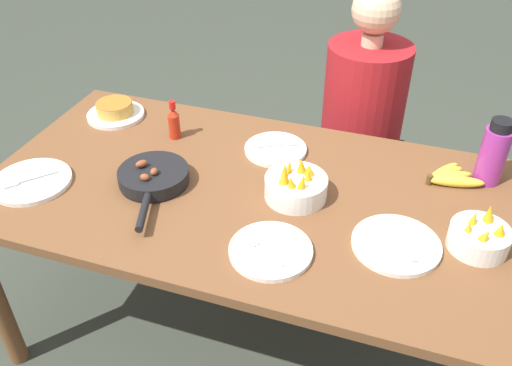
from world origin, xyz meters
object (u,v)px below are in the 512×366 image
empty_plate_far_right (276,149)px  empty_plate_mid_edge (32,181)px  empty_plate_near_front (271,251)px  water_bottle (493,153)px  empty_plate_far_left (396,244)px  fruit_bowl_citrus (480,237)px  skillet (153,177)px  frittata_plate_center (115,111)px  hot_sauce_bottle (174,122)px  fruit_bowl_mango (296,186)px  banana_bunch (449,177)px  person_figure (358,148)px

empty_plate_far_right → empty_plate_mid_edge: same height
empty_plate_near_front → water_bottle: size_ratio=1.05×
empty_plate_near_front → empty_plate_far_left: (0.34, 0.14, -0.00)m
empty_plate_far_right → water_bottle: bearing=4.4°
empty_plate_near_front → fruit_bowl_citrus: bearing=20.9°
skillet → empty_plate_far_right: 0.46m
water_bottle → fruit_bowl_citrus: bearing=-94.1°
skillet → fruit_bowl_citrus: bearing=72.4°
water_bottle → frittata_plate_center: bearing=-179.3°
water_bottle → empty_plate_far_left: bearing=-119.9°
empty_plate_far_right → hot_sauce_bottle: bearing=-175.8°
frittata_plate_center → empty_plate_near_front: size_ratio=0.94×
empty_plate_near_front → frittata_plate_center: bearing=146.3°
fruit_bowl_mango → water_bottle: (0.59, 0.30, 0.07)m
frittata_plate_center → hot_sauce_bottle: (0.30, -0.07, 0.04)m
empty_plate_far_right → empty_plate_far_left: bearing=-37.9°
empty_plate_far_left → fruit_bowl_mango: fruit_bowl_mango is taller
empty_plate_near_front → hot_sauce_bottle: hot_sauce_bottle is taller
banana_bunch → frittata_plate_center: frittata_plate_center is taller
frittata_plate_center → fruit_bowl_mango: (0.83, -0.28, 0.02)m
empty_plate_far_left → empty_plate_far_right: bearing=142.1°
frittata_plate_center → empty_plate_near_front: frittata_plate_center is taller
empty_plate_near_front → banana_bunch: bearing=48.5°
empty_plate_far_left → empty_plate_mid_edge: bearing=-176.2°
fruit_bowl_citrus → hot_sauce_bottle: size_ratio=1.13×
water_bottle → empty_plate_mid_edge: bearing=-160.6°
frittata_plate_center → fruit_bowl_mango: 0.88m
empty_plate_near_front → fruit_bowl_citrus: (0.56, 0.22, 0.03)m
fruit_bowl_mango → empty_plate_near_front: bearing=-89.5°
empty_plate_near_front → empty_plate_mid_edge: bearing=175.9°
empty_plate_near_front → water_bottle: (0.59, 0.57, 0.10)m
banana_bunch → fruit_bowl_mango: fruit_bowl_mango is taller
empty_plate_near_front → fruit_bowl_mango: 0.28m
banana_bunch → empty_plate_mid_edge: size_ratio=0.75×
fruit_bowl_mango → banana_bunch: bearing=27.9°
banana_bunch → empty_plate_near_front: size_ratio=0.81×
frittata_plate_center → person_figure: person_figure is taller
banana_bunch → empty_plate_far_right: size_ratio=0.87×
frittata_plate_center → empty_plate_mid_edge: bearing=-93.6°
person_figure → fruit_bowl_mango: bearing=-97.9°
hot_sauce_bottle → person_figure: size_ratio=0.12×
empty_plate_mid_edge → fruit_bowl_citrus: 1.44m
skillet → empty_plate_mid_edge: skillet is taller
empty_plate_far_right → empty_plate_mid_edge: 0.85m
empty_plate_far_right → hot_sauce_bottle: size_ratio=1.49×
fruit_bowl_citrus → hot_sauce_bottle: hot_sauce_bottle is taller
frittata_plate_center → empty_plate_near_front: 1.00m
empty_plate_mid_edge → fruit_bowl_mango: fruit_bowl_mango is taller
banana_bunch → empty_plate_mid_edge: bearing=-160.8°
banana_bunch → hot_sauce_bottle: hot_sauce_bottle is taller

